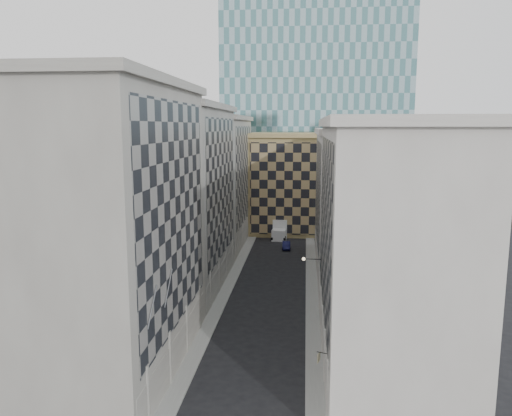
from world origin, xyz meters
The scene contains 14 objects.
sidewalk_west centered at (-5.25, 30.00, 0.07)m, with size 1.50×100.00×0.15m, color gray.
sidewalk_east centered at (5.25, 30.00, 0.07)m, with size 1.50×100.00×0.15m, color gray.
bldg_left_a centered at (-10.88, 11.00, 11.82)m, with size 10.80×22.80×23.70m.
bldg_left_b centered at (-10.88, 33.00, 11.32)m, with size 10.80×22.80×22.70m.
bldg_left_c centered at (-10.88, 55.00, 10.83)m, with size 10.80×22.80×21.70m.
bldg_right_a centered at (10.88, 15.00, 10.32)m, with size 10.80×26.80×20.70m.
bldg_right_b centered at (10.89, 42.00, 9.85)m, with size 10.80×28.80×19.70m.
tan_block centered at (2.00, 67.90, 9.44)m, with size 16.80×14.80×18.80m.
church_tower centered at (0.00, 82.00, 26.95)m, with size 7.20×7.20×51.50m.
flagpoles_left centered at (-5.90, 6.00, 8.00)m, with size 0.10×6.33×2.33m.
bracket_lamp centered at (4.38, 24.00, 6.20)m, with size 1.98×0.36×0.36m.
box_truck centered at (-0.16, 61.41, 1.48)m, with size 2.89×6.34×3.40m.
dark_car centered at (1.27, 53.09, 0.62)m, with size 1.31×3.76×1.24m, color #0E1036.
shop_sign centered at (5.42, 6.24, 3.84)m, with size 0.72×0.63×0.72m.
Camera 1 is at (4.26, -27.25, 20.02)m, focal length 35.00 mm.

